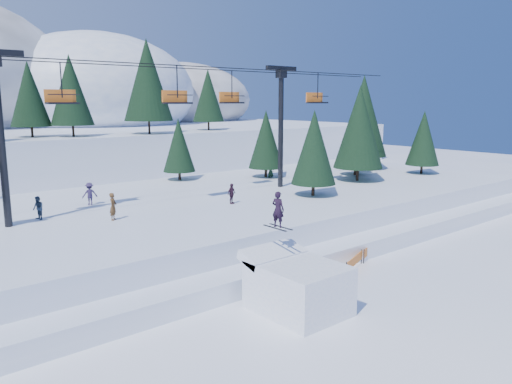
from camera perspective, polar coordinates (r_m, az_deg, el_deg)
ground at (r=23.37m, az=9.21°, el=-14.82°), size 160.00×160.00×0.00m
mid_shelf at (r=36.63m, az=-12.44°, el=-3.53°), size 70.00×22.00×2.50m
berm at (r=28.63m, az=-3.02°, el=-8.70°), size 70.00×6.00×1.10m
jump_kicker at (r=24.19m, az=4.66°, el=-10.51°), size 3.45×4.71×5.59m
chairlift at (r=36.09m, az=-11.59°, el=9.25°), size 46.00×3.21×10.28m
conifer_stand at (r=37.55m, az=-9.24°, el=5.96°), size 63.84×17.19×10.17m
distant_skiers at (r=34.97m, az=-16.68°, el=-0.94°), size 32.49×10.16×1.74m
banner_near at (r=30.37m, az=11.17°, el=-7.77°), size 2.67×1.06×0.90m
banner_far at (r=32.98m, az=12.87°, el=-6.38°), size 2.64×1.15×0.90m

